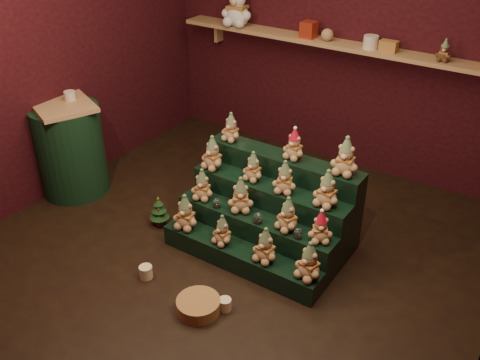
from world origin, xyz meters
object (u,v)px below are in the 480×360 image
Objects in this scene: snow_globe_a at (217,203)px; snow_globe_b at (258,218)px; mini_christmas_tree at (159,211)px; white_bear at (237,3)px; mug_right at (225,304)px; wicker_basket at (198,305)px; brown_bear at (444,51)px; snow_globe_c at (298,233)px; side_table at (70,149)px; mug_left at (146,272)px; riser_tier_front at (240,257)px.

snow_globe_a is 0.40m from snow_globe_b.
white_bear reaches higher than mini_christmas_tree.
snow_globe_a is 0.89× the size of snow_globe_b.
wicker_basket is (-0.15, -0.12, 0.00)m from mug_right.
snow_globe_a is at bearing 7.27° from mini_christmas_tree.
white_bear is 2.49× the size of brown_bear.
white_bear reaches higher than snow_globe_c.
side_table reaches higher than mug_left.
mini_christmas_tree is at bearing -85.15° from white_bear.
snow_globe_a is 2.37m from brown_bear.
mini_christmas_tree is 1.59× the size of brown_bear.
white_bear is 2.17m from brown_bear.
brown_bear is at bearing 47.25° from mini_christmas_tree.
white_bear is (-1.01, 1.81, 1.15)m from snow_globe_a.
snow_globe_b reaches higher than mini_christmas_tree.
snow_globe_a reaches higher than wicker_basket.
mini_christmas_tree is 1.24m from mug_right.
snow_globe_c is (0.76, 0.00, 0.00)m from snow_globe_a.
mug_left is at bearing -144.66° from snow_globe_c.
snow_globe_b is 0.89× the size of mug_left.
wicker_basket is (2.05, -0.67, -0.41)m from side_table.
snow_globe_b is 1.02m from mini_christmas_tree.
side_table is at bearing -148.16° from brown_bear.
snow_globe_c reaches higher than mug_left.
snow_globe_a is 2.37m from white_bear.
snow_globe_a reaches higher than mug_right.
brown_bear reaches higher than wicker_basket.
side_table is at bearing 177.52° from riser_tier_front.
side_table is 3.53m from brown_bear.
white_bear is at bearing 107.99° from mug_left.
wicker_basket is at bearing -141.88° from mug_right.
snow_globe_a is 0.79× the size of mug_left.
mug_left is 0.57m from wicker_basket.
snow_globe_a is at bearing 116.23° from wicker_basket.
snow_globe_b is 0.36m from snow_globe_c.
mini_christmas_tree is 2.39m from white_bear.
mug_left is at bearing -106.31° from snow_globe_a.
wicker_basket is (-0.40, -0.74, -0.35)m from snow_globe_c.
mug_left is (-0.96, -0.68, -0.35)m from snow_globe_c.
snow_globe_a is 0.94× the size of snow_globe_c.
snow_globe_c is 0.76m from mug_right.
mug_right is (0.18, -0.46, -0.04)m from riser_tier_front.
riser_tier_front is at bearing 20.48° from side_table.
snow_globe_c reaches higher than snow_globe_a.
mug_right is 3.24m from white_bear.
side_table is 2.19m from wicker_basket.
brown_bear is at bearing 77.72° from snow_globe_c.
snow_globe_b is at bearing 0.00° from snow_globe_a.
riser_tier_front reaches higher than mug_right.
white_bear is (-0.42, 1.88, 1.41)m from mini_christmas_tree.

